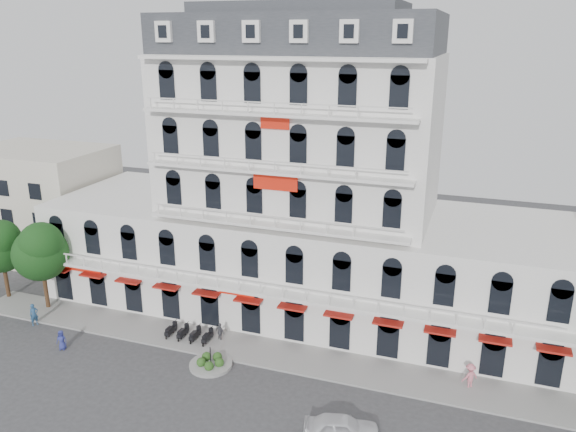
% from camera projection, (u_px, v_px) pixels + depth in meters
% --- Properties ---
extents(ground, '(120.00, 120.00, 0.00)m').
position_uv_depth(ground, '(211.00, 426.00, 35.30)').
color(ground, '#38383A').
rests_on(ground, ground).
extents(sidewalk, '(53.00, 4.00, 0.16)m').
position_uv_depth(sidewalk, '(263.00, 352.00, 43.35)').
color(sidewalk, gray).
rests_on(sidewalk, ground).
extents(main_building, '(45.00, 15.00, 25.80)m').
position_uv_depth(main_building, '(300.00, 199.00, 48.37)').
color(main_building, silver).
rests_on(main_building, ground).
extents(flank_building_west, '(14.00, 10.00, 12.00)m').
position_uv_depth(flank_building_west, '(43.00, 203.00, 60.84)').
color(flank_building_west, beige).
rests_on(flank_building_west, ground).
extents(traffic_island, '(3.20, 3.20, 1.60)m').
position_uv_depth(traffic_island, '(211.00, 363.00, 41.55)').
color(traffic_island, gray).
rests_on(traffic_island, ground).
extents(parked_scooter_row, '(4.40, 1.80, 1.10)m').
position_uv_depth(parked_scooter_row, '(189.00, 340.00, 45.20)').
color(parked_scooter_row, black).
rests_on(parked_scooter_row, ground).
extents(tree_west_outer, '(4.50, 4.48, 7.76)m').
position_uv_depth(tree_west_outer, '(0.00, 244.00, 50.77)').
color(tree_west_outer, '#382314').
rests_on(tree_west_outer, ground).
extents(tree_west_inner, '(4.76, 4.76, 8.25)m').
position_uv_depth(tree_west_inner, '(40.00, 249.00, 48.64)').
color(tree_west_inner, '#382314').
rests_on(tree_west_inner, ground).
extents(parked_car, '(4.93, 2.95, 1.57)m').
position_uv_depth(parked_car, '(342.00, 428.00, 33.91)').
color(parked_car, silver).
rests_on(parked_car, ground).
extents(pedestrian_left, '(0.90, 0.73, 1.61)m').
position_uv_depth(pedestrian_left, '(62.00, 340.00, 43.64)').
color(pedestrian_left, navy).
rests_on(pedestrian_left, ground).
extents(pedestrian_mid, '(0.99, 0.67, 1.56)m').
position_uv_depth(pedestrian_mid, '(220.00, 332.00, 44.82)').
color(pedestrian_mid, '#4F4E55').
rests_on(pedestrian_mid, ground).
extents(pedestrian_right, '(1.40, 1.32, 1.90)m').
position_uv_depth(pedestrian_right, '(470.00, 376.00, 38.76)').
color(pedestrian_right, '#DA7383').
rests_on(pedestrian_right, ground).
extents(pedestrian_far, '(0.74, 0.84, 1.93)m').
position_uv_depth(pedestrian_far, '(34.00, 315.00, 47.24)').
color(pedestrian_far, navy).
rests_on(pedestrian_far, ground).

